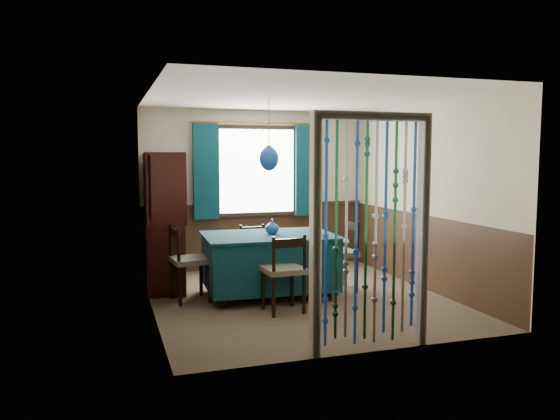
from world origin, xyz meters
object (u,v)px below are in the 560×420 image
object	(u,v)px
chair_far	(255,253)
bowl_shelf	(170,195)
chair_near	(284,271)
chair_left	(188,261)
pendant_lamp	(269,158)
chair_right	(340,253)
dining_table	(269,261)
vase_table	(272,227)
vase_sideboard	(166,211)
sideboard	(164,240)

from	to	relation	value
chair_far	bowl_shelf	bearing A→B (deg)	2.94
chair_near	chair_far	size ratio (longest dim) A/B	1.11
chair_left	pendant_lamp	world-z (taller)	pendant_lamp
chair_right	bowl_shelf	size ratio (longest dim) A/B	4.07
dining_table	chair_left	size ratio (longest dim) A/B	1.79
vase_table	vase_sideboard	size ratio (longest dim) A/B	0.96
vase_sideboard	chair_near	bearing A→B (deg)	-61.25
chair_near	chair_left	size ratio (longest dim) A/B	0.96
chair_far	pendant_lamp	xyz separation A→B (m)	(0.00, -0.69, 1.32)
vase_table	sideboard	bearing A→B (deg)	143.54
sideboard	pendant_lamp	xyz separation A→B (m)	(1.22, -0.99, 1.13)
chair_near	sideboard	xyz separation A→B (m)	(-1.17, 1.75, 0.15)
sideboard	pendant_lamp	size ratio (longest dim) A/B	2.05
dining_table	chair_right	bearing A→B (deg)	2.27
vase_sideboard	sideboard	bearing A→B (deg)	-102.41
sideboard	vase_sideboard	xyz separation A→B (m)	(0.06, 0.27, 0.38)
dining_table	chair_near	xyz separation A→B (m)	(-0.05, -0.76, 0.02)
chair_far	sideboard	xyz separation A→B (m)	(-1.22, 0.29, 0.19)
dining_table	vase_sideboard	world-z (taller)	vase_sideboard
vase_table	bowl_shelf	world-z (taller)	bowl_shelf
chair_left	vase_table	distance (m)	1.14
vase_table	chair_near	bearing A→B (deg)	-97.17
sideboard	bowl_shelf	distance (m)	0.75
chair_far	chair_right	xyz separation A→B (m)	(0.99, -0.70, 0.06)
pendant_lamp	chair_left	bearing A→B (deg)	176.54
chair_right	dining_table	bearing A→B (deg)	91.48
chair_right	sideboard	world-z (taller)	sideboard
chair_near	sideboard	size ratio (longest dim) A/B	0.49
chair_near	chair_left	bearing A→B (deg)	136.61
bowl_shelf	dining_table	bearing A→B (deg)	-28.44
chair_near	chair_far	world-z (taller)	chair_near
pendant_lamp	vase_table	bearing A→B (deg)	39.97
chair_near	chair_right	world-z (taller)	chair_right
chair_left	bowl_shelf	world-z (taller)	bowl_shelf
chair_left	sideboard	distance (m)	0.95
chair_far	vase_sideboard	xyz separation A→B (m)	(-1.16, 0.56, 0.57)
dining_table	vase_table	size ratio (longest dim) A/B	10.00
sideboard	vase_table	bearing A→B (deg)	-32.13
chair_left	vase_sideboard	bearing A→B (deg)	-179.85
chair_near	chair_left	distance (m)	1.28
chair_far	chair_right	distance (m)	1.21
chair_far	vase_sideboard	distance (m)	1.41
dining_table	sideboard	distance (m)	1.58
chair_left	sideboard	size ratio (longest dim) A/B	0.52
chair_left	pendant_lamp	distance (m)	1.62
chair_left	bowl_shelf	size ratio (longest dim) A/B	4.11
pendant_lamp	bowl_shelf	size ratio (longest dim) A/B	3.89
chair_far	chair_right	world-z (taller)	chair_right
vase_sideboard	chair_far	bearing A→B (deg)	-26.03
pendant_lamp	vase_table	distance (m)	0.88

